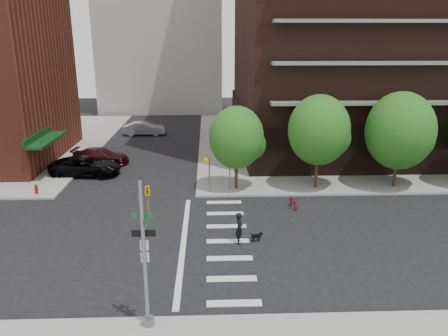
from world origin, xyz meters
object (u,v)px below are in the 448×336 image
Objects in this scene: traffic_signal at (146,267)px; parked_car_black at (86,166)px; parked_car_silver at (144,128)px; dog_walker at (239,228)px; scooter at (293,202)px; fire_hydrant at (36,189)px; parked_car_maroon at (101,156)px.

traffic_signal reaches higher than parked_car_black.
parked_car_silver is 29.52m from dog_walker.
dog_walker is at bearing -136.03° from scooter.
parked_car_silver is at bearing 18.10° from dog_walker.
parked_car_black is at bearing 64.31° from fire_hydrant.
parked_car_black is at bearing 166.62° from parked_car_silver.
fire_hydrant is 0.41× the size of dog_walker.
traffic_signal reaches higher than dog_walker.
parked_car_black is 3.18× the size of dog_walker.
parked_car_maroon is 12.10m from parked_car_silver.
traffic_signal reaches higher than fire_hydrant.
traffic_signal is 8.55m from dog_walker.
dog_walker is at bearing 60.65° from traffic_signal.
traffic_signal is at bearing -175.26° from parked_car_silver.
dog_walker is (4.09, 7.28, -1.80)m from traffic_signal.
scooter is 6.50m from dog_walker.
dog_walker is (14.13, -8.01, 0.35)m from fire_hydrant.
scooter is (13.13, -22.97, -0.38)m from parked_car_silver.
parked_car_black reaches higher than fire_hydrant.
fire_hydrant is 0.48× the size of scooter.
parked_car_maroon is at bearing 71.40° from fire_hydrant.
fire_hydrant is 0.13× the size of parked_car_black.
parked_car_black is at bearing 42.84° from dog_walker.
parked_car_black reaches higher than parked_car_maroon.
scooter is at bearing -153.61° from parked_car_silver.
dog_walker reaches higher than parked_car_maroon.
dog_walker is (11.83, -12.79, 0.10)m from parked_car_black.
parked_car_silver is at bearing 111.87° from scooter.
dog_walker is at bearing -165.35° from parked_car_silver.
parked_car_silver is at bearing -4.67° from parked_car_black.
traffic_signal is at bearing -131.07° from scooter.
fire_hydrant reaches higher than scooter.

